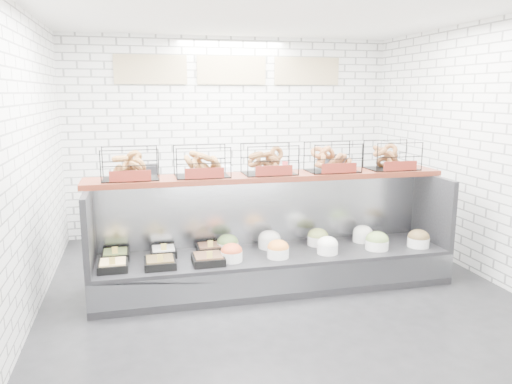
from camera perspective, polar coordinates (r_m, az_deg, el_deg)
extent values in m
plane|color=black|center=(5.55, 2.88, -11.74)|extent=(5.50, 5.50, 0.00)
cube|color=white|center=(7.81, -2.77, 6.36)|extent=(5.00, 0.02, 3.00)
cube|color=white|center=(5.04, -25.34, 2.57)|extent=(0.02, 5.50, 3.00)
cube|color=white|center=(6.33, 25.33, 4.14)|extent=(0.02, 5.50, 3.00)
cube|color=white|center=(5.17, 3.23, 20.51)|extent=(5.00, 5.50, 0.02)
cube|color=#CCB88D|center=(7.62, -11.95, 13.54)|extent=(1.05, 0.03, 0.42)
cube|color=#CCB88D|center=(7.76, -2.80, 13.72)|extent=(1.05, 0.03, 0.42)
cube|color=#CCB88D|center=(8.07, 5.84, 13.59)|extent=(1.05, 0.03, 0.42)
cube|color=black|center=(5.74, 2.05, -8.77)|extent=(4.00, 0.90, 0.40)
cube|color=#93969B|center=(5.35, 3.32, -10.12)|extent=(4.00, 0.03, 0.28)
cube|color=#93969B|center=(5.95, 1.02, -2.02)|extent=(4.00, 0.08, 0.80)
cube|color=black|center=(5.39, -18.56, -4.02)|extent=(0.06, 0.90, 0.80)
cube|color=black|center=(6.38, 19.40, -1.76)|extent=(0.06, 0.90, 0.80)
cube|color=black|center=(5.32, -16.02, -8.15)|extent=(0.30, 0.30, 0.08)
cube|color=#FACE80|center=(5.30, -16.04, -7.80)|extent=(0.25, 0.25, 0.04)
cube|color=#E7C550|center=(5.19, -16.11, -7.59)|extent=(0.06, 0.01, 0.08)
cube|color=black|center=(5.64, -15.75, -7.01)|extent=(0.28, 0.28, 0.08)
cube|color=olive|center=(5.63, -15.77, -6.67)|extent=(0.24, 0.24, 0.04)
cube|color=#E7C550|center=(5.52, -15.83, -6.44)|extent=(0.06, 0.01, 0.08)
cube|color=black|center=(5.29, -10.91, -7.99)|extent=(0.32, 0.32, 0.08)
cube|color=brown|center=(5.28, -10.93, -7.63)|extent=(0.27, 0.27, 0.04)
cube|color=#E7C550|center=(5.16, -10.89, -7.45)|extent=(0.06, 0.01, 0.08)
cube|color=black|center=(5.63, -10.52, -6.79)|extent=(0.28, 0.28, 0.08)
cube|color=white|center=(5.62, -10.54, -6.45)|extent=(0.24, 0.24, 0.04)
cube|color=#E7C550|center=(5.51, -10.50, -6.21)|extent=(0.06, 0.01, 0.08)
cube|color=black|center=(5.33, -5.49, -7.70)|extent=(0.33, 0.33, 0.08)
cube|color=brown|center=(5.32, -5.50, -7.34)|extent=(0.28, 0.28, 0.04)
cube|color=#E7C550|center=(5.19, -5.33, -7.17)|extent=(0.06, 0.01, 0.08)
cube|color=black|center=(5.67, -5.37, -6.52)|extent=(0.27, 0.27, 0.08)
cube|color=brown|center=(5.66, -5.38, -6.19)|extent=(0.23, 0.23, 0.04)
cube|color=#E7C550|center=(5.55, -5.24, -5.93)|extent=(0.06, 0.01, 0.08)
cylinder|color=white|center=(5.38, -2.80, -7.32)|extent=(0.24, 0.24, 0.11)
ellipsoid|color=#D8552D|center=(5.36, -2.81, -6.72)|extent=(0.23, 0.23, 0.16)
cylinder|color=white|center=(5.69, -3.25, -6.27)|extent=(0.25, 0.25, 0.11)
ellipsoid|color=#618242|center=(5.67, -3.25, -5.69)|extent=(0.24, 0.24, 0.17)
cylinder|color=white|center=(5.49, 2.53, -6.92)|extent=(0.24, 0.24, 0.11)
ellipsoid|color=orange|center=(5.47, 2.53, -6.32)|extent=(0.24, 0.24, 0.16)
cylinder|color=white|center=(5.82, 1.54, -5.84)|extent=(0.26, 0.26, 0.11)
ellipsoid|color=silver|center=(5.80, 1.55, -5.27)|extent=(0.26, 0.26, 0.18)
cylinder|color=white|center=(5.67, 8.16, -6.42)|extent=(0.23, 0.23, 0.11)
ellipsoid|color=white|center=(5.65, 8.18, -5.84)|extent=(0.23, 0.23, 0.16)
cylinder|color=white|center=(5.97, 7.07, -5.50)|extent=(0.25, 0.25, 0.11)
ellipsoid|color=#86954B|center=(5.95, 7.09, -4.94)|extent=(0.24, 0.24, 0.17)
cylinder|color=white|center=(5.93, 13.63, -5.85)|extent=(0.27, 0.27, 0.11)
ellipsoid|color=#75954B|center=(5.91, 13.66, -5.29)|extent=(0.26, 0.26, 0.18)
cylinder|color=white|center=(6.19, 12.09, -5.04)|extent=(0.24, 0.24, 0.11)
ellipsoid|color=silver|center=(6.18, 12.11, -4.51)|extent=(0.23, 0.23, 0.16)
cylinder|color=white|center=(6.16, 18.06, -5.45)|extent=(0.25, 0.25, 0.11)
ellipsoid|color=brown|center=(6.14, 18.09, -4.91)|extent=(0.25, 0.25, 0.17)
cube|color=#4E1B10|center=(5.69, 1.52, 1.78)|extent=(4.10, 0.50, 0.06)
cube|color=black|center=(5.46, -14.22, 3.16)|extent=(0.60, 0.38, 0.34)
cube|color=maroon|center=(5.28, -14.18, 1.79)|extent=(0.42, 0.02, 0.11)
cube|color=black|center=(5.51, -6.21, 3.51)|extent=(0.60, 0.38, 0.34)
cube|color=maroon|center=(5.32, -5.90, 2.16)|extent=(0.42, 0.02, 0.11)
cube|color=black|center=(5.66, 1.53, 3.77)|extent=(0.60, 0.38, 0.34)
cube|color=maroon|center=(5.48, 2.08, 2.47)|extent=(0.42, 0.02, 0.11)
cube|color=black|center=(5.90, 8.75, 3.96)|extent=(0.60, 0.38, 0.34)
cube|color=maroon|center=(5.73, 9.49, 2.71)|extent=(0.42, 0.02, 0.11)
cube|color=black|center=(6.23, 15.30, 4.08)|extent=(0.60, 0.38, 0.34)
cube|color=maroon|center=(6.07, 16.17, 2.90)|extent=(0.42, 0.02, 0.11)
cube|color=#93969B|center=(7.66, -2.24, -1.68)|extent=(4.00, 0.60, 0.90)
cube|color=black|center=(7.41, -12.73, 2.09)|extent=(0.40, 0.30, 0.24)
cube|color=silver|center=(7.57, -4.12, 2.30)|extent=(0.35, 0.28, 0.18)
cylinder|color=red|center=(7.77, 3.34, 2.69)|extent=(0.09, 0.09, 0.22)
cube|color=black|center=(7.96, 8.90, 3.07)|extent=(0.30, 0.30, 0.30)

